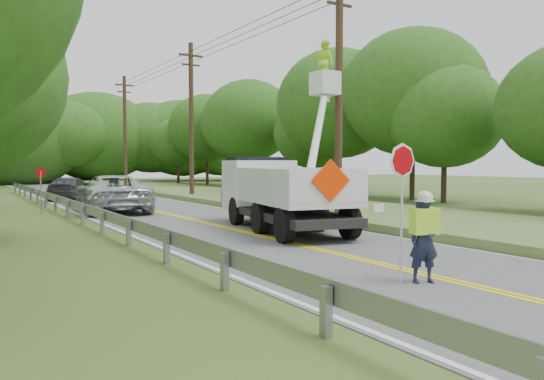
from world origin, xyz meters
TOP-DOWN VIEW (x-y plane):
  - ground at (0.00, 0.00)m, footprint 140.00×140.00m
  - road at (0.00, 14.00)m, footprint 7.20×96.00m
  - guardrail at (-4.02, 14.91)m, footprint 0.18×48.00m
  - utility_poles at (5.00, 17.02)m, footprint 1.60×43.30m
  - tall_grass_verge at (7.10, 14.00)m, footprint 7.00×96.00m
  - treeline_right at (15.43, 25.31)m, footprint 10.70×53.57m
  - treeline_horizon at (-0.32, 56.39)m, footprint 55.54×14.22m
  - flagger at (-0.61, -0.51)m, footprint 1.08×0.58m
  - bucket_truck at (1.79, 8.55)m, footprint 5.23×7.60m
  - suv_silver at (-1.83, 17.43)m, footprint 3.49×6.50m
  - suv_darkgrey at (-1.94, 26.96)m, footprint 3.80×5.19m
  - stop_sign_permanent at (-4.92, 17.52)m, footprint 0.45×0.08m
  - yard_sign at (6.08, 7.79)m, footprint 0.49×0.03m

SIDE VIEW (x-z plane):
  - ground at x=0.00m, z-range 0.00..0.00m
  - road at x=0.00m, z-range 0.00..0.02m
  - tall_grass_verge at x=7.10m, z-range 0.00..0.30m
  - yard_sign at x=6.08m, z-range 0.16..0.87m
  - guardrail at x=-4.02m, z-range 0.17..0.94m
  - suv_darkgrey at x=-1.94m, z-range 0.02..1.42m
  - suv_silver at x=-1.83m, z-range 0.02..1.75m
  - flagger at x=-0.61m, z-range -0.36..2.31m
  - stop_sign_permanent at x=-4.92m, z-range 0.31..2.42m
  - bucket_truck at x=1.79m, z-range -1.93..5.13m
  - utility_poles at x=5.00m, z-range 0.27..10.27m
  - treeline_horizon at x=-0.32m, z-range -0.87..11.87m
  - treeline_right at x=15.43m, z-range 0.54..11.20m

